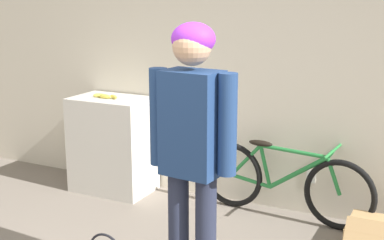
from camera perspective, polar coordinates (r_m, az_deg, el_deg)
wall_back at (r=4.80m, az=6.84°, el=5.88°), size 8.00×0.07×2.60m
side_shelf at (r=5.32m, az=-8.44°, el=-2.60°), size 0.76×0.51×0.94m
person at (r=3.20m, az=0.01°, el=-1.75°), size 0.57×0.27×1.76m
bicycle at (r=4.72m, az=9.64°, el=-6.51°), size 1.60×0.46×0.68m
banana at (r=5.20m, az=-9.21°, el=2.54°), size 0.29×0.09×0.04m
cardboard_box at (r=4.40m, az=19.05°, el=-11.70°), size 0.43×0.52×0.30m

